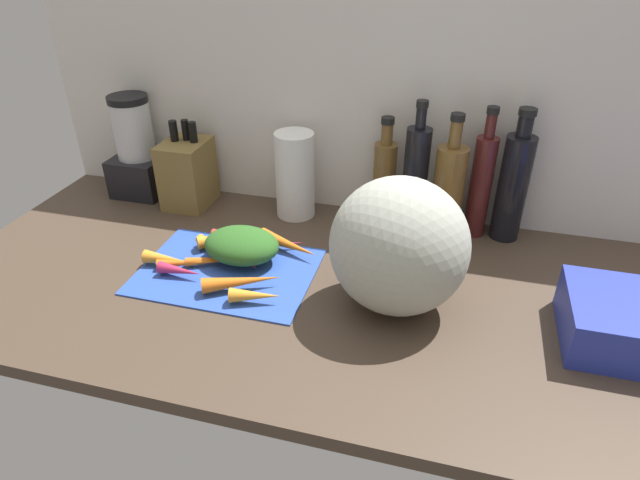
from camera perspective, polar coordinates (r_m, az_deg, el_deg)
The scene contains 27 objects.
ground_plane at distance 122.05cm, azimuth -0.74°, elevation -4.96°, with size 170.00×80.00×3.00cm, color #47382B.
wall_back at distance 141.89cm, azimuth 3.53°, elevation 14.55°, with size 170.00×3.00×60.00cm, color silver.
cutting_board at distance 125.85cm, azimuth -9.77°, elevation -3.17°, with size 39.61×29.16×0.80cm, color #2D51B7.
carrot_0 at distance 127.77cm, azimuth -8.79°, elevation -1.42°, with size 3.21×3.21×16.83cm, color #B2264C.
carrot_1 at distance 134.13cm, azimuth -10.45°, elevation 0.13°, with size 3.29×3.29×11.28cm, color orange.
carrot_2 at distance 124.76cm, azimuth -14.57°, elevation -3.15°, with size 2.80×2.80×10.20cm, color #B2264C.
carrot_3 at distance 131.62cm, azimuth -11.20°, elevation -0.82°, with size 2.44×2.44×11.73cm, color orange.
carrot_4 at distance 131.06cm, azimuth -5.04°, elevation -0.45°, with size 2.43×2.43×15.13cm, color #B2264C.
carrot_5 at distance 130.56cm, azimuth -7.79°, elevation -0.52°, with size 3.38×3.38×10.42cm, color red.
carrot_6 at distance 129.60cm, azimuth -3.37°, elevation -0.48°, with size 3.53×3.53×16.40cm, color orange.
carrot_7 at distance 133.50cm, azimuth -7.84°, elevation 0.07°, with size 2.69×2.69×17.85cm, color red.
carrot_8 at distance 127.11cm, azimuth -10.94°, elevation -2.15°, with size 2.06×2.06×14.03cm, color orange.
carrot_9 at distance 118.00cm, azimuth -8.27°, elevation -4.35°, with size 3.47×3.47×16.96cm, color orange.
carrot_10 at distance 129.41cm, azimuth -16.02°, elevation -1.93°, with size 3.18×3.18×10.22cm, color orange.
carrot_11 at distance 113.76cm, azimuth -6.89°, elevation -5.84°, with size 3.19×3.19×10.65cm, color orange.
carrot_12 at distance 127.58cm, azimuth -13.44°, elevation -2.33°, with size 2.08×2.08×15.46cm, color orange.
carrot_greens_pile at distance 126.63cm, azimuth -8.27°, elevation -0.55°, with size 17.74×13.64×7.50cm, color #2D6023.
winter_squash at distance 107.38cm, azimuth 8.30°, elevation -0.72°, with size 27.73×25.04×28.62cm, color #B2B7A8.
knife_block at distance 154.12cm, azimuth -13.81°, elevation 6.91°, with size 11.57×14.20×23.77cm.
blender_appliance at distance 164.03cm, azimuth -18.73°, elevation 8.74°, with size 14.22×14.22×28.61cm.
paper_towel_roll at distance 143.33cm, azimuth -2.65°, elevation 6.86°, with size 10.29×10.29×23.05cm, color white.
bottle_0 at distance 140.68cm, azimuth 6.77°, elevation 6.33°, with size 5.83×5.83×28.40cm.
bottle_1 at distance 136.20cm, azimuth 10.00°, elevation 6.36°, with size 6.15×6.15×34.01cm.
bottle_2 at distance 135.45cm, azimuth 13.35°, elevation 5.06°, with size 7.54×7.54×32.00cm.
bottle_3 at distance 138.45cm, azimuth 16.61°, elevation 5.71°, with size 5.36×5.36×33.10cm.
bottle_4 at distance 139.20cm, azimuth 19.70°, elevation 5.48°, with size 7.18×7.18×33.22cm.
dish_rack at distance 117.83cm, azimuth 30.28°, elevation -7.71°, with size 25.17×20.54×9.49cm, color #2838AD.
Camera 1 is at (27.24, -94.75, 70.46)cm, focal length 30.33 mm.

